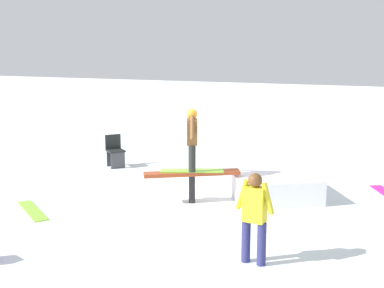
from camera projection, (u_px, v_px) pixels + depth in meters
ground_plane at (192, 203)px, 11.58m from camera, size 60.00×60.00×0.00m
rail_feature at (192, 176)px, 11.46m from camera, size 1.96×1.23×0.70m
snow_kicker_ramp at (274, 187)px, 11.81m from camera, size 2.30×2.17×0.55m
main_rider_on_rail at (192, 140)px, 11.31m from camera, size 1.36×0.76×1.36m
bystander_yellow at (254, 213)px, 8.32m from camera, size 0.66×0.27×1.48m
loose_snowboard_lime at (33, 211)px, 11.00m from camera, size 1.28×1.15×0.02m
folding_chair at (115, 152)px, 14.70m from camera, size 0.62×0.62×0.88m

